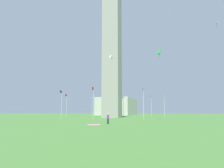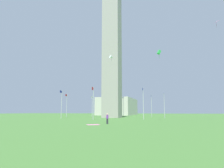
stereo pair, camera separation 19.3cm
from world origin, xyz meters
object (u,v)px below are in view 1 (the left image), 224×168
at_px(flagpole_e, 164,103).
at_px(flagpole_se, 151,105).
at_px(obelisk_monument, 112,43).
at_px(flagpole_nw, 61,103).
at_px(flagpole_ne, 143,102).
at_px(kite_green_box, 159,52).
at_px(flagpole_s, 123,105).
at_px(distant_building, 118,107).
at_px(person_purple_shirt, 108,119).
at_px(picnic_blanket_near_first_person, 94,125).
at_px(flagpole_w, 67,104).
at_px(flagpole_n, 93,101).
at_px(kite_pink_diamond, 216,22).
at_px(kite_white_delta, 112,57).
at_px(flagpole_sw, 92,105).

bearing_deg(flagpole_e, flagpole_se, -157.50).
distance_m(obelisk_monument, flagpole_nw, 25.10).
bearing_deg(flagpole_ne, kite_green_box, 32.39).
distance_m(flagpole_se, flagpole_s, 12.03).
relative_size(flagpole_nw, kite_green_box, 4.26).
bearing_deg(distant_building, flagpole_nw, -1.63).
xyz_separation_m(flagpole_e, person_purple_shirt, (29.86, -7.75, -3.44)).
distance_m(flagpole_ne, flagpole_e, 12.03).
bearing_deg(distant_building, picnic_blanket_near_first_person, 11.81).
height_order(flagpole_w, flagpole_nw, same).
relative_size(flagpole_n, kite_green_box, 4.26).
bearing_deg(kite_pink_diamond, flagpole_ne, -103.85).
height_order(flagpole_se, kite_white_delta, kite_white_delta).
height_order(flagpole_se, flagpole_sw, same).
bearing_deg(flagpole_e, flagpole_nw, -67.50).
bearing_deg(distant_building, flagpole_ne, 20.29).
bearing_deg(person_purple_shirt, flagpole_se, -20.26).
distance_m(flagpole_ne, flagpole_nw, 22.23).
distance_m(flagpole_e, flagpole_w, 31.44).
bearing_deg(kite_green_box, flagpole_n, -98.55).
relative_size(flagpole_se, flagpole_s, 1.00).
relative_size(flagpole_e, picnic_blanket_near_first_person, 4.28).
bearing_deg(distant_building, flagpole_w, -7.88).
height_order(kite_white_delta, kite_pink_diamond, kite_pink_diamond).
bearing_deg(person_purple_shirt, flagpole_e, -30.43).
relative_size(obelisk_monument, kite_white_delta, 25.97).
bearing_deg(flagpole_e, flagpole_sw, -112.50).
distance_m(flagpole_sw, person_purple_shirt, 45.33).
bearing_deg(picnic_blanket_near_first_person, distant_building, -168.19).
bearing_deg(flagpole_ne, flagpole_e, 157.50).
bearing_deg(kite_pink_diamond, flagpole_nw, -95.94).
height_order(obelisk_monument, person_purple_shirt, obelisk_monument).
bearing_deg(person_purple_shirt, kite_green_box, -48.48).
bearing_deg(flagpole_sw, flagpole_se, 90.00).
bearing_deg(distant_building, flagpole_e, 29.45).
xyz_separation_m(flagpole_nw, kite_white_delta, (2.14, 14.86, 11.08)).
height_order(flagpole_n, kite_pink_diamond, kite_pink_diamond).
bearing_deg(person_purple_shirt, flagpole_n, 13.54).
distance_m(person_purple_shirt, picnic_blanket_near_first_person, 2.78).
distance_m(flagpole_se, flagpole_w, 29.05).
height_order(obelisk_monument, picnic_blanket_near_first_person, obelisk_monument).
relative_size(flagpole_se, flagpole_w, 1.00).
bearing_deg(flagpole_s, flagpole_se, 67.50).
bearing_deg(flagpole_s, kite_pink_diamond, 41.55).
distance_m(flagpole_se, flagpole_sw, 22.23).
distance_m(flagpole_n, flagpole_nw, 12.03).
bearing_deg(flagpole_nw, person_purple_shirt, 45.52).
relative_size(flagpole_n, distant_building, 0.27).
height_order(person_purple_shirt, distant_building, distant_building).
height_order(flagpole_w, picnic_blanket_near_first_person, flagpole_w).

